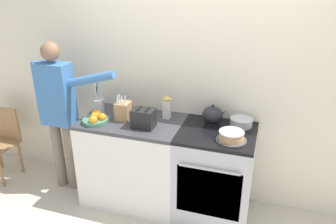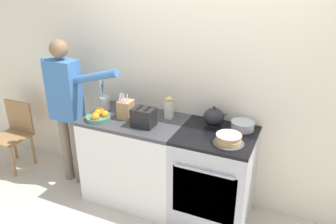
{
  "view_description": "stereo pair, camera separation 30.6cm",
  "coord_description": "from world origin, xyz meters",
  "px_view_note": "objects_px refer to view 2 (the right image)",
  "views": [
    {
      "loc": [
        0.64,
        -2.39,
        2.28
      ],
      "look_at": [
        -0.22,
        0.3,
        1.08
      ],
      "focal_mm": 35.0,
      "sensor_mm": 36.0,
      "label": 1
    },
    {
      "loc": [
        0.93,
        -2.28,
        2.28
      ],
      "look_at": [
        -0.22,
        0.3,
        1.08
      ],
      "focal_mm": 35.0,
      "sensor_mm": 36.0,
      "label": 2
    }
  ],
  "objects_px": {
    "tea_kettle": "(214,117)",
    "mixing_bowl": "(243,125)",
    "toaster": "(144,117)",
    "person_baker": "(66,102)",
    "knife_block": "(126,109)",
    "stove_range": "(214,177)",
    "fruit_bowl": "(99,116)",
    "layer_cake": "(229,139)",
    "utensil_crock": "(104,102)",
    "dining_chair": "(15,130)",
    "milk_carton": "(169,108)"
  },
  "relations": [
    {
      "from": "layer_cake",
      "to": "toaster",
      "type": "bearing_deg",
      "value": 178.4
    },
    {
      "from": "layer_cake",
      "to": "knife_block",
      "type": "relative_size",
      "value": 0.99
    },
    {
      "from": "mixing_bowl",
      "to": "person_baker",
      "type": "xyz_separation_m",
      "value": [
        -1.86,
        -0.24,
        0.03
      ]
    },
    {
      "from": "knife_block",
      "to": "dining_chair",
      "type": "xyz_separation_m",
      "value": [
        -1.61,
        -0.03,
        -0.55
      ]
    },
    {
      "from": "person_baker",
      "to": "dining_chair",
      "type": "distance_m",
      "value": 1.02
    },
    {
      "from": "tea_kettle",
      "to": "person_baker",
      "type": "bearing_deg",
      "value": -171.78
    },
    {
      "from": "mixing_bowl",
      "to": "toaster",
      "type": "bearing_deg",
      "value": -160.88
    },
    {
      "from": "knife_block",
      "to": "person_baker",
      "type": "xyz_separation_m",
      "value": [
        -0.73,
        -0.03,
        -0.02
      ]
    },
    {
      "from": "fruit_bowl",
      "to": "person_baker",
      "type": "relative_size",
      "value": 0.15
    },
    {
      "from": "layer_cake",
      "to": "fruit_bowl",
      "type": "distance_m",
      "value": 1.31
    },
    {
      "from": "toaster",
      "to": "person_baker",
      "type": "bearing_deg",
      "value": 176.17
    },
    {
      "from": "stove_range",
      "to": "milk_carton",
      "type": "relative_size",
      "value": 3.85
    },
    {
      "from": "fruit_bowl",
      "to": "toaster",
      "type": "height_order",
      "value": "toaster"
    },
    {
      "from": "layer_cake",
      "to": "milk_carton",
      "type": "relative_size",
      "value": 1.12
    },
    {
      "from": "knife_block",
      "to": "utensil_crock",
      "type": "distance_m",
      "value": 0.34
    },
    {
      "from": "mixing_bowl",
      "to": "utensil_crock",
      "type": "relative_size",
      "value": 0.66
    },
    {
      "from": "dining_chair",
      "to": "milk_carton",
      "type": "bearing_deg",
      "value": 36.76
    },
    {
      "from": "knife_block",
      "to": "dining_chair",
      "type": "relative_size",
      "value": 0.33
    },
    {
      "from": "tea_kettle",
      "to": "fruit_bowl",
      "type": "height_order",
      "value": "tea_kettle"
    },
    {
      "from": "layer_cake",
      "to": "utensil_crock",
      "type": "relative_size",
      "value": 0.79
    },
    {
      "from": "fruit_bowl",
      "to": "dining_chair",
      "type": "bearing_deg",
      "value": 175.1
    },
    {
      "from": "knife_block",
      "to": "fruit_bowl",
      "type": "relative_size",
      "value": 1.07
    },
    {
      "from": "stove_range",
      "to": "fruit_bowl",
      "type": "xyz_separation_m",
      "value": [
        -1.17,
        -0.16,
        0.5
      ]
    },
    {
      "from": "stove_range",
      "to": "mixing_bowl",
      "type": "xyz_separation_m",
      "value": [
        0.19,
        0.2,
        0.51
      ]
    },
    {
      "from": "tea_kettle",
      "to": "stove_range",
      "type": "bearing_deg",
      "value": -65.71
    },
    {
      "from": "fruit_bowl",
      "to": "milk_carton",
      "type": "xyz_separation_m",
      "value": [
        0.63,
        0.31,
        0.08
      ]
    },
    {
      "from": "utensil_crock",
      "to": "knife_block",
      "type": "bearing_deg",
      "value": -16.25
    },
    {
      "from": "utensil_crock",
      "to": "dining_chair",
      "type": "relative_size",
      "value": 0.41
    },
    {
      "from": "mixing_bowl",
      "to": "milk_carton",
      "type": "bearing_deg",
      "value": -176.8
    },
    {
      "from": "fruit_bowl",
      "to": "dining_chair",
      "type": "relative_size",
      "value": 0.31
    },
    {
      "from": "utensil_crock",
      "to": "dining_chair",
      "type": "distance_m",
      "value": 1.39
    },
    {
      "from": "milk_carton",
      "to": "tea_kettle",
      "type": "bearing_deg",
      "value": 3.82
    },
    {
      "from": "tea_kettle",
      "to": "mixing_bowl",
      "type": "bearing_deg",
      "value": 2.17
    },
    {
      "from": "utensil_crock",
      "to": "fruit_bowl",
      "type": "distance_m",
      "value": 0.26
    },
    {
      "from": "tea_kettle",
      "to": "mixing_bowl",
      "type": "xyz_separation_m",
      "value": [
        0.28,
        0.01,
        -0.04
      ]
    },
    {
      "from": "utensil_crock",
      "to": "person_baker",
      "type": "relative_size",
      "value": 0.2
    },
    {
      "from": "tea_kettle",
      "to": "utensil_crock",
      "type": "relative_size",
      "value": 0.71
    },
    {
      "from": "milk_carton",
      "to": "person_baker",
      "type": "bearing_deg",
      "value": -170.02
    },
    {
      "from": "stove_range",
      "to": "person_baker",
      "type": "xyz_separation_m",
      "value": [
        -1.67,
        -0.04,
        0.53
      ]
    },
    {
      "from": "mixing_bowl",
      "to": "fruit_bowl",
      "type": "height_order",
      "value": "fruit_bowl"
    },
    {
      "from": "toaster",
      "to": "milk_carton",
      "type": "distance_m",
      "value": 0.3
    },
    {
      "from": "fruit_bowl",
      "to": "person_baker",
      "type": "height_order",
      "value": "person_baker"
    },
    {
      "from": "fruit_bowl",
      "to": "utensil_crock",
      "type": "bearing_deg",
      "value": 111.54
    },
    {
      "from": "layer_cake",
      "to": "fruit_bowl",
      "type": "xyz_separation_m",
      "value": [
        -1.31,
        -0.03,
        -0.0
      ]
    },
    {
      "from": "layer_cake",
      "to": "utensil_crock",
      "type": "height_order",
      "value": "utensil_crock"
    },
    {
      "from": "toaster",
      "to": "dining_chair",
      "type": "height_order",
      "value": "toaster"
    },
    {
      "from": "knife_block",
      "to": "person_baker",
      "type": "bearing_deg",
      "value": -177.48
    },
    {
      "from": "tea_kettle",
      "to": "fruit_bowl",
      "type": "xyz_separation_m",
      "value": [
        -1.08,
        -0.35,
        -0.04
      ]
    },
    {
      "from": "stove_range",
      "to": "fruit_bowl",
      "type": "distance_m",
      "value": 1.28
    },
    {
      "from": "mixing_bowl",
      "to": "knife_block",
      "type": "bearing_deg",
      "value": -169.62
    }
  ]
}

